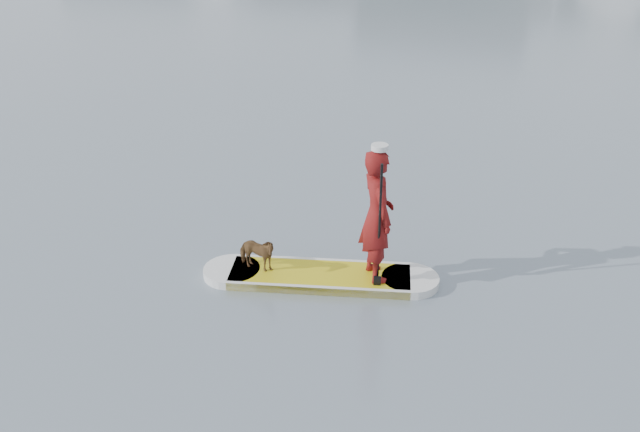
% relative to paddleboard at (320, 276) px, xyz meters
% --- Properties ---
extents(ground, '(140.00, 140.00, 0.00)m').
position_rel_paddleboard_xyz_m(ground, '(1.27, -2.21, -0.06)').
color(ground, slate).
rests_on(ground, ground).
extents(paddleboard, '(3.22, 1.44, 0.12)m').
position_rel_paddleboard_xyz_m(paddleboard, '(0.00, 0.00, 0.00)').
color(paddleboard, gold).
rests_on(paddleboard, ground).
extents(paddler, '(0.75, 0.81, 1.85)m').
position_rel_paddleboard_xyz_m(paddler, '(0.73, 0.20, 0.99)').
color(paddler, maroon).
rests_on(paddler, paddleboard).
extents(white_cap, '(0.22, 0.22, 0.07)m').
position_rel_paddleboard_xyz_m(white_cap, '(0.73, 0.20, 1.95)').
color(white_cap, silver).
rests_on(white_cap, paddler).
extents(dog, '(0.63, 0.33, 0.51)m').
position_rel_paddleboard_xyz_m(dog, '(-0.85, -0.23, 0.32)').
color(dog, '#51351B').
rests_on(dog, paddleboard).
extents(paddle, '(0.11, 0.30, 2.00)m').
position_rel_paddleboard_xyz_m(paddle, '(0.84, -0.04, 0.74)').
color(paddle, black).
rests_on(paddle, ground).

